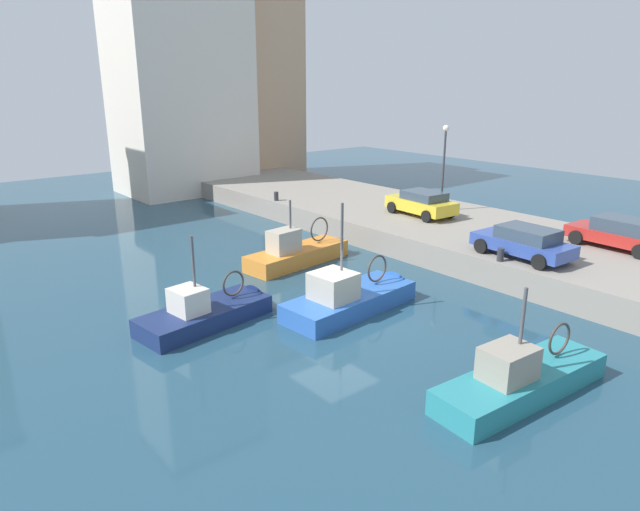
{
  "coord_description": "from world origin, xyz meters",
  "views": [
    {
      "loc": [
        -12.65,
        -14.36,
        8.39
      ],
      "look_at": [
        2.08,
        3.38,
        1.2
      ],
      "focal_mm": 31.63,
      "sensor_mm": 36.0,
      "label": 1
    }
  ],
  "objects_px": {
    "parked_car_red": "(620,233)",
    "mooring_bollard_mid": "(501,255)",
    "fishing_boat_teal": "(527,387)",
    "quay_streetlamp": "(444,154)",
    "fishing_boat_blue": "(356,304)",
    "mooring_bollard_north": "(276,196)",
    "parked_car_yellow": "(422,203)",
    "fishing_boat_navy": "(214,318)",
    "parked_car_blue": "(524,242)",
    "fishing_boat_orange": "(302,259)"
  },
  "relations": [
    {
      "from": "mooring_bollard_north",
      "to": "quay_streetlamp",
      "type": "xyz_separation_m",
      "value": [
        5.65,
        -8.37,
        2.98
      ]
    },
    {
      "from": "fishing_boat_navy",
      "to": "parked_car_yellow",
      "type": "bearing_deg",
      "value": 11.15
    },
    {
      "from": "fishing_boat_orange",
      "to": "mooring_bollard_mid",
      "type": "bearing_deg",
      "value": -62.77
    },
    {
      "from": "fishing_boat_navy",
      "to": "fishing_boat_blue",
      "type": "height_order",
      "value": "fishing_boat_blue"
    },
    {
      "from": "quay_streetlamp",
      "to": "fishing_boat_navy",
      "type": "bearing_deg",
      "value": -169.79
    },
    {
      "from": "fishing_boat_orange",
      "to": "fishing_boat_navy",
      "type": "height_order",
      "value": "fishing_boat_navy"
    },
    {
      "from": "fishing_boat_blue",
      "to": "parked_car_red",
      "type": "distance_m",
      "value": 12.76
    },
    {
      "from": "fishing_boat_orange",
      "to": "fishing_boat_teal",
      "type": "bearing_deg",
      "value": -100.12
    },
    {
      "from": "parked_car_yellow",
      "to": "mooring_bollard_mid",
      "type": "distance_m",
      "value": 8.49
    },
    {
      "from": "fishing_boat_navy",
      "to": "parked_car_red",
      "type": "distance_m",
      "value": 18.09
    },
    {
      "from": "parked_car_yellow",
      "to": "quay_streetlamp",
      "type": "bearing_deg",
      "value": 2.38
    },
    {
      "from": "parked_car_red",
      "to": "mooring_bollard_mid",
      "type": "bearing_deg",
      "value": 158.26
    },
    {
      "from": "parked_car_yellow",
      "to": "parked_car_red",
      "type": "xyz_separation_m",
      "value": [
        1.87,
        -9.83,
        -0.01
      ]
    },
    {
      "from": "fishing_boat_orange",
      "to": "fishing_boat_navy",
      "type": "xyz_separation_m",
      "value": [
        -6.74,
        -3.45,
        -0.04
      ]
    },
    {
      "from": "quay_streetlamp",
      "to": "parked_car_yellow",
      "type": "bearing_deg",
      "value": -177.62
    },
    {
      "from": "fishing_boat_blue",
      "to": "parked_car_red",
      "type": "xyz_separation_m",
      "value": [
        11.81,
        -4.52,
        1.76
      ]
    },
    {
      "from": "fishing_boat_blue",
      "to": "quay_streetlamp",
      "type": "distance_m",
      "value": 13.62
    },
    {
      "from": "fishing_boat_teal",
      "to": "quay_streetlamp",
      "type": "height_order",
      "value": "quay_streetlamp"
    },
    {
      "from": "fishing_boat_orange",
      "to": "fishing_boat_blue",
      "type": "relative_size",
      "value": 0.98
    },
    {
      "from": "fishing_boat_navy",
      "to": "fishing_boat_orange",
      "type": "bearing_deg",
      "value": 27.13
    },
    {
      "from": "fishing_boat_teal",
      "to": "quay_streetlamp",
      "type": "xyz_separation_m",
      "value": [
        12.21,
        12.92,
        4.33
      ]
    },
    {
      "from": "fishing_boat_blue",
      "to": "parked_car_yellow",
      "type": "relative_size",
      "value": 1.58
    },
    {
      "from": "fishing_boat_navy",
      "to": "fishing_boat_blue",
      "type": "distance_m",
      "value": 5.38
    },
    {
      "from": "parked_car_yellow",
      "to": "mooring_bollard_north",
      "type": "bearing_deg",
      "value": 114.48
    },
    {
      "from": "parked_car_yellow",
      "to": "parked_car_blue",
      "type": "height_order",
      "value": "parked_car_yellow"
    },
    {
      "from": "fishing_boat_blue",
      "to": "parked_car_blue",
      "type": "xyz_separation_m",
      "value": [
        7.26,
        -2.56,
        1.74
      ]
    },
    {
      "from": "fishing_boat_teal",
      "to": "fishing_boat_navy",
      "type": "height_order",
      "value": "fishing_boat_navy"
    },
    {
      "from": "parked_car_blue",
      "to": "parked_car_red",
      "type": "height_order",
      "value": "parked_car_red"
    },
    {
      "from": "parked_car_yellow",
      "to": "mooring_bollard_north",
      "type": "relative_size",
      "value": 7.45
    },
    {
      "from": "fishing_boat_navy",
      "to": "quay_streetlamp",
      "type": "xyz_separation_m",
      "value": [
        16.55,
        2.98,
        4.35
      ]
    },
    {
      "from": "fishing_boat_navy",
      "to": "mooring_bollard_north",
      "type": "distance_m",
      "value": 15.8
    },
    {
      "from": "parked_car_yellow",
      "to": "quay_streetlamp",
      "type": "height_order",
      "value": "quay_streetlamp"
    },
    {
      "from": "fishing_boat_orange",
      "to": "mooring_bollard_north",
      "type": "height_order",
      "value": "fishing_boat_orange"
    },
    {
      "from": "quay_streetlamp",
      "to": "mooring_bollard_mid",
      "type": "bearing_deg",
      "value": -126.53
    },
    {
      "from": "parked_car_red",
      "to": "quay_streetlamp",
      "type": "bearing_deg",
      "value": 90.37
    },
    {
      "from": "parked_car_blue",
      "to": "quay_streetlamp",
      "type": "bearing_deg",
      "value": 60.55
    },
    {
      "from": "fishing_boat_orange",
      "to": "mooring_bollard_north",
      "type": "bearing_deg",
      "value": 62.2
    },
    {
      "from": "parked_car_blue",
      "to": "quay_streetlamp",
      "type": "height_order",
      "value": "quay_streetlamp"
    },
    {
      "from": "mooring_bollard_mid",
      "to": "fishing_boat_teal",
      "type": "bearing_deg",
      "value": -141.11
    },
    {
      "from": "quay_streetlamp",
      "to": "mooring_bollard_north",
      "type": "bearing_deg",
      "value": 124.01
    },
    {
      "from": "parked_car_red",
      "to": "mooring_bollard_north",
      "type": "relative_size",
      "value": 7.75
    },
    {
      "from": "mooring_bollard_north",
      "to": "parked_car_red",
      "type": "bearing_deg",
      "value": -72.64
    },
    {
      "from": "parked_car_red",
      "to": "fishing_boat_orange",
      "type": "bearing_deg",
      "value": 133.6
    },
    {
      "from": "parked_car_yellow",
      "to": "parked_car_red",
      "type": "distance_m",
      "value": 10.01
    },
    {
      "from": "fishing_boat_teal",
      "to": "fishing_boat_navy",
      "type": "bearing_deg",
      "value": 113.64
    },
    {
      "from": "quay_streetlamp",
      "to": "parked_car_blue",
      "type": "bearing_deg",
      "value": -119.45
    },
    {
      "from": "fishing_boat_navy",
      "to": "mooring_bollard_north",
      "type": "relative_size",
      "value": 10.55
    },
    {
      "from": "parked_car_yellow",
      "to": "parked_car_blue",
      "type": "relative_size",
      "value": 0.97
    },
    {
      "from": "fishing_boat_teal",
      "to": "mooring_bollard_north",
      "type": "height_order",
      "value": "fishing_boat_teal"
    },
    {
      "from": "fishing_boat_blue",
      "to": "parked_car_blue",
      "type": "relative_size",
      "value": 1.52
    }
  ]
}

